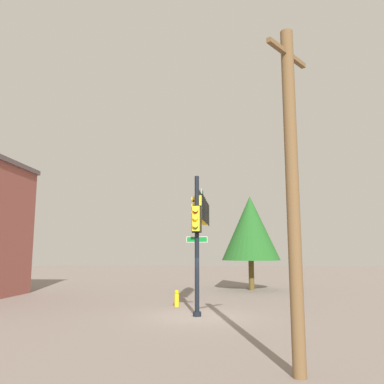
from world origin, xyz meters
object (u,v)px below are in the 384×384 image
at_px(fire_hydrant, 177,298).
at_px(tree_near, 250,228).
at_px(utility_pole, 292,189).
at_px(signal_pole_assembly, 200,216).

bearing_deg(fire_hydrant, tree_near, -26.59).
bearing_deg(utility_pole, signal_pole_assembly, 15.10).
xyz_separation_m(signal_pole_assembly, fire_hydrant, (0.79, 1.28, -4.13)).
height_order(fire_hydrant, tree_near, tree_near).
bearing_deg(signal_pole_assembly, utility_pole, -164.90).
distance_m(utility_pole, tree_near, 20.02).
bearing_deg(utility_pole, fire_hydrant, 20.09).
distance_m(fire_hydrant, tree_near, 10.79).
distance_m(signal_pole_assembly, tree_near, 10.23).
bearing_deg(tree_near, utility_pole, 178.82).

